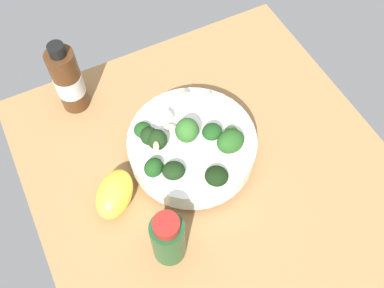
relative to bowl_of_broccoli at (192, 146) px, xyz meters
The scene contains 5 objects.
ground_plane 7.12cm from the bowl_of_broccoli, 143.78° to the right, with size 57.91×57.91×4.89cm, color #996D42.
bowl_of_broccoli is the anchor object (origin of this frame).
lemon_wedge 14.29cm from the bowl_of_broccoli, 96.70° to the left, with size 8.20×5.30×5.10cm, color yellow.
bottle_tall 16.27cm from the bowl_of_broccoli, 141.66° to the left, with size 4.84×4.84×11.40cm.
bottle_short 23.92cm from the bowl_of_broccoli, 34.78° to the left, with size 4.90×4.90×14.76cm.
Camera 1 is at (-29.01, 17.91, 63.95)cm, focal length 40.63 mm.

